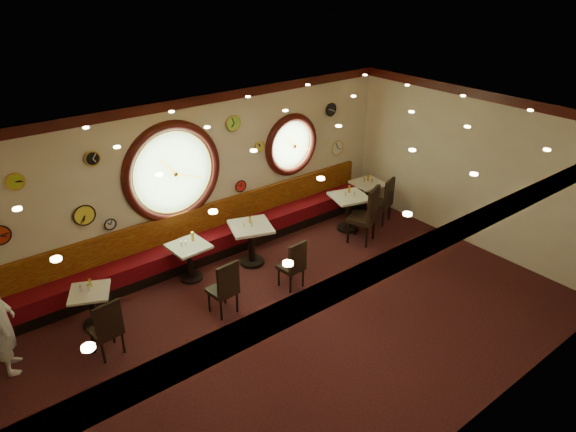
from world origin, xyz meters
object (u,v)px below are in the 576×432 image
object	(u,v)px
condiment_a_pepper	(89,288)
chair_b	(225,285)
condiment_c_bottle	(250,220)
condiment_a_salt	(81,289)
chair_d	(367,212)
waiter	(1,323)
table_e	(368,193)
condiment_b_pepper	(186,243)
chair_a	(107,325)
condiment_d_bottle	(349,189)
condiment_d_salt	(346,194)
table_b	(190,258)
table_a	(92,304)
condiment_c_salt	(244,225)
table_c	(251,240)
condiment_e_salt	(364,180)
condiment_d_pepper	(355,194)
chair_c	(294,262)
condiment_e_pepper	(372,181)
table_d	(349,208)
condiment_b_bottle	(193,236)
condiment_e_bottle	(368,177)
condiment_b_salt	(181,244)
condiment_a_bottle	(90,283)
condiment_c_pepper	(252,225)

from	to	relation	value
condiment_a_pepper	chair_b	bearing A→B (deg)	-30.53
condiment_c_bottle	condiment_a_salt	bearing A→B (deg)	-179.49
chair_d	waiter	distance (m)	6.81
table_e	condiment_b_pepper	distance (m)	4.76
chair_a	condiment_d_bottle	size ratio (longest dim) A/B	3.71
condiment_d_salt	table_b	bearing A→B (deg)	175.06
table_a	condiment_c_salt	size ratio (longest dim) A/B	9.20
table_c	condiment_e_salt	bearing A→B (deg)	5.88
chair_d	condiment_d_pepper	world-z (taller)	chair_d
chair_c	condiment_e_salt	distance (m)	3.67
condiment_d_salt	condiment_e_pepper	size ratio (longest dim) A/B	1.06
waiter	chair_b	bearing A→B (deg)	-94.31
table_d	chair_b	size ratio (longest dim) A/B	1.45
condiment_d_pepper	condiment_e_salt	xyz separation A→B (m)	(0.88, 0.56, -0.07)
condiment_a_pepper	condiment_b_bottle	bearing A→B (deg)	8.84
table_c	condiment_d_salt	size ratio (longest dim) A/B	10.36
table_e	condiment_b_bottle	distance (m)	4.58
chair_d	condiment_e_bottle	xyz separation A→B (m)	(1.17, 1.12, 0.11)
condiment_b_pepper	chair_b	bearing A→B (deg)	-90.20
condiment_b_salt	condiment_b_bottle	bearing A→B (deg)	11.80
condiment_c_salt	condiment_b_bottle	bearing A→B (deg)	162.24
table_a	condiment_b_salt	distance (m)	1.84
table_a	chair_c	world-z (taller)	chair_c
table_d	table_e	bearing A→B (deg)	21.21
chair_d	condiment_a_bottle	world-z (taller)	chair_d
table_c	waiter	xyz separation A→B (m)	(-4.41, -0.24, 0.28)
condiment_d_bottle	table_c	bearing A→B (deg)	-179.97
chair_c	condiment_b_pepper	world-z (taller)	chair_c
chair_a	condiment_d_bottle	bearing A→B (deg)	1.92
condiment_c_pepper	condiment_e_salt	distance (m)	3.49
table_a	condiment_a_bottle	distance (m)	0.35
table_c	condiment_c_bottle	xyz separation A→B (m)	(0.05, 0.09, 0.38)
table_d	condiment_d_pepper	xyz separation A→B (m)	(0.08, -0.07, 0.35)
table_b	chair_c	distance (m)	1.95
table_e	condiment_a_pepper	world-z (taller)	condiment_a_pepper
chair_c	condiment_e_salt	xyz separation A→B (m)	(3.33, 1.54, 0.24)
condiment_d_salt	condiment_b_bottle	size ratio (longest dim) A/B	0.53
chair_d	condiment_b_bottle	size ratio (longest dim) A/B	4.37
condiment_a_salt	condiment_d_pepper	xyz separation A→B (m)	(5.78, -0.27, 0.14)
condiment_d_pepper	condiment_e_pepper	xyz separation A→B (m)	(0.98, 0.41, -0.08)
chair_d	condiment_a_pepper	xyz separation A→B (m)	(-5.49, 0.79, 0.01)
condiment_c_bottle	table_c	bearing A→B (deg)	-118.18
table_a	condiment_b_pepper	distance (m)	1.91
condiment_b_pepper	condiment_c_pepper	world-z (taller)	condiment_c_pepper
condiment_a_bottle	condiment_b_salt	bearing A→B (deg)	5.52
chair_b	condiment_c_salt	xyz separation A→B (m)	(1.12, 1.11, 0.30)
table_e	condiment_c_salt	world-z (taller)	condiment_c_salt
condiment_e_salt	waiter	size ratio (longest dim) A/B	0.06
table_e	condiment_c_bottle	xyz separation A→B (m)	(-3.44, -0.17, 0.45)
table_c	table_d	distance (m)	2.49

